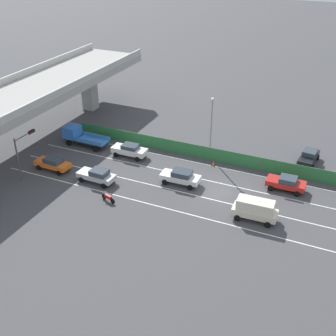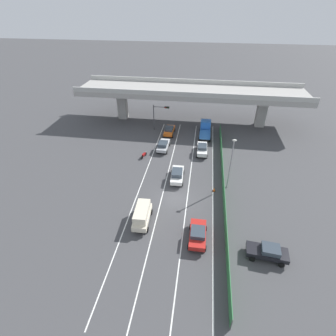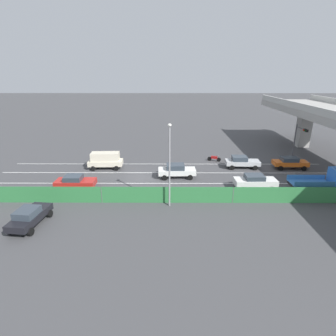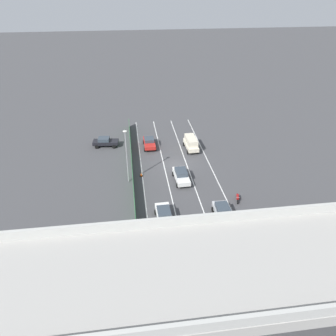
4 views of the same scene
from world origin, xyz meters
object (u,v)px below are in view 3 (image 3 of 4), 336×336
object	(u,v)px
car_sedan_white	(255,181)
motorcycle	(214,158)
car_van_cream	(105,160)
parked_sedan_dark	(29,216)
car_sedan_red	(75,182)
traffic_cone	(158,195)
car_sedan_silver	(242,162)
street_lamp	(170,159)
car_taxi_orange	(290,162)
flatbed_truck_blue	(330,180)
traffic_light	(299,137)
car_hatchback_white	(177,170)

from	to	relation	value
car_sedan_white	motorcycle	size ratio (longest dim) A/B	2.41
car_van_cream	parked_sedan_dark	size ratio (longest dim) A/B	1.01
car_sedan_red	traffic_cone	distance (m)	9.44
parked_sedan_dark	traffic_cone	bearing A→B (deg)	117.81
car_sedan_silver	car_van_cream	bearing A→B (deg)	-88.94
car_sedan_red	parked_sedan_dark	xyz separation A→B (m)	(7.53, -1.34, -0.00)
car_sedan_white	street_lamp	xyz separation A→B (m)	(3.99, -9.42, 3.85)
car_van_cream	car_taxi_orange	size ratio (longest dim) A/B	1.01
car_taxi_orange	flatbed_truck_blue	xyz separation A→B (m)	(7.24, 1.26, 0.38)
motorcycle	street_lamp	distance (m)	16.07
car_sedan_red	traffic_light	distance (m)	29.97
car_sedan_white	parked_sedan_dark	bearing A→B (deg)	-69.98
street_lamp	car_sedan_red	bearing A→B (deg)	-110.34
car_sedan_white	traffic_light	world-z (taller)	traffic_light
car_sedan_white	car_sedan_silver	distance (m)	7.12
car_hatchback_white	car_sedan_red	bearing A→B (deg)	-71.88
car_sedan_red	car_sedan_silver	size ratio (longest dim) A/B	0.94
car_sedan_red	parked_sedan_dark	world-z (taller)	parked_sedan_dark
car_van_cream	car_sedan_white	xyz separation A→B (m)	(6.78, 17.96, -0.33)
car_van_cream	car_hatchback_white	distance (m)	9.96
car_hatchback_white	flatbed_truck_blue	size ratio (longest dim) A/B	0.73
car_sedan_silver	flatbed_truck_blue	distance (m)	10.72
motorcycle	car_taxi_orange	bearing A→B (deg)	71.75
street_lamp	flatbed_truck_blue	bearing A→B (deg)	101.77
car_taxi_orange	flatbed_truck_blue	bearing A→B (deg)	9.90
motorcycle	parked_sedan_dark	xyz separation A→B (m)	(17.73, -18.21, 0.43)
car_sedan_silver	car_sedan_red	bearing A→B (deg)	-70.09
parked_sedan_dark	car_hatchback_white	bearing A→B (deg)	131.74
car_van_cream	car_sedan_white	world-z (taller)	car_van_cream
car_taxi_orange	car_sedan_silver	distance (m)	6.41
car_hatchback_white	car_sedan_silver	distance (m)	9.58
car_hatchback_white	motorcycle	xyz separation A→B (m)	(-6.53, 5.66, -0.47)
car_hatchback_white	traffic_cone	size ratio (longest dim) A/B	7.88
car_sedan_white	car_sedan_red	distance (m)	19.77
car_van_cream	car_sedan_red	size ratio (longest dim) A/B	1.06
car_sedan_red	traffic_cone	bearing A→B (deg)	77.95
car_sedan_silver	car_hatchback_white	bearing A→B (deg)	-67.89
car_taxi_orange	parked_sedan_dark	size ratio (longest dim) A/B	1.00
car_hatchback_white	street_lamp	world-z (taller)	street_lamp
flatbed_truck_blue	traffic_light	size ratio (longest dim) A/B	1.17
motorcycle	street_lamp	size ratio (longest dim) A/B	0.24
car_sedan_white	motorcycle	world-z (taller)	car_sedan_white
traffic_cone	car_taxi_orange	bearing A→B (deg)	117.48
car_taxi_orange	traffic_cone	xyz separation A→B (m)	(8.99, -17.29, -0.62)
car_hatchback_white	traffic_light	size ratio (longest dim) A/B	0.86
traffic_cone	flatbed_truck_blue	bearing A→B (deg)	95.41
parked_sedan_dark	street_lamp	size ratio (longest dim) A/B	0.56
car_hatchback_white	street_lamp	bearing A→B (deg)	-6.61
car_sedan_white	parked_sedan_dark	xyz separation A→B (m)	(7.69, -21.10, -0.04)
traffic_light	traffic_cone	distance (m)	22.52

